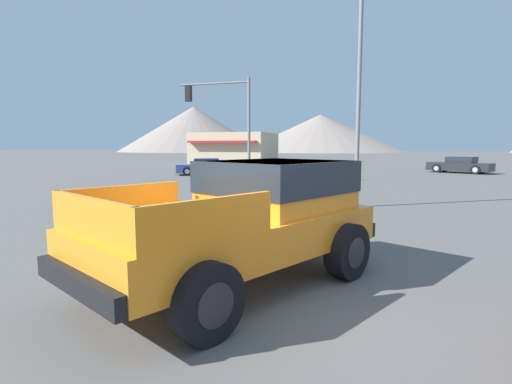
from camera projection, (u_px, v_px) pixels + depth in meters
The scene contains 8 objects.
ground_plane at pixel (256, 291), 5.81m from camera, with size 320.00×320.00×0.00m, color #5B5956.
orange_pickup_truck at pixel (253, 213), 6.19m from camera, with size 3.95×5.24×1.85m.
parked_car_dark at pixel (460, 165), 30.71m from camera, with size 4.77×3.64×1.24m.
parked_car_blue at pixel (205, 166), 28.81m from camera, with size 4.45×3.44×1.18m.
traffic_light_main at pixel (222, 110), 22.51m from camera, with size 4.26×0.38×5.83m.
street_lamp_post at pixel (360, 63), 13.16m from camera, with size 0.90×0.24×8.03m.
storefront_building at pixel (235, 149), 43.61m from camera, with size 8.05×7.75×3.45m.
distant_mountain_range at pixel (366, 126), 124.51m from camera, with size 169.95×59.11×21.08m.
Camera 1 is at (1.67, -5.35, 2.10)m, focal length 28.00 mm.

